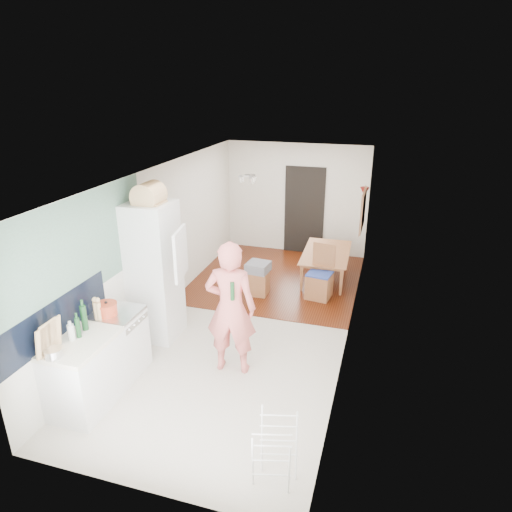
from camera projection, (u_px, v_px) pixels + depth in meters
The scene contains 32 objects.
room_shell at pixel (250, 252), 7.17m from camera, with size 3.20×7.00×2.50m, color silver, non-canonical shape.
floor at pixel (250, 322), 7.62m from camera, with size 3.20×7.00×0.01m, color beige.
wood_floor_overlay at pixel (277, 278), 9.27m from camera, with size 3.20×3.30×0.01m, color #54220D.
sage_wall_panel at pixel (77, 249), 5.59m from camera, with size 0.02×3.00×1.30m, color gray.
tile_splashback at pixel (56, 320), 5.35m from camera, with size 0.02×1.90×0.50m, color black.
doorway_recess at pixel (304, 211), 10.31m from camera, with size 0.90×0.04×2.00m, color black.
base_cabinet at pixel (85, 376), 5.54m from camera, with size 0.60×0.90×0.86m, color silver.
worktop at pixel (80, 343), 5.37m from camera, with size 0.62×0.92×0.06m, color silver.
range_cooker at pixel (120, 343), 6.21m from camera, with size 0.60×0.60×0.88m, color silver.
cooker_top at pixel (116, 313), 6.04m from camera, with size 0.60×0.60×0.04m, color silver.
fridge_housing at pixel (154, 272), 6.88m from camera, with size 0.66×0.66×2.15m, color silver.
fridge_door at pixel (180, 254), 6.27m from camera, with size 0.56×0.04×0.70m, color silver.
fridge_interior at pixel (171, 244), 6.62m from camera, with size 0.02×0.52×0.66m, color white.
pinboard at pixel (363, 210), 8.33m from camera, with size 0.03×0.90×0.70m, color tan.
pinboard_frame at pixel (362, 210), 8.34m from camera, with size 0.01×0.94×0.74m, color brown.
wall_sconce at pixel (364, 191), 8.85m from camera, with size 0.18×0.18×0.16m, color maroon.
person at pixel (230, 297), 6.01m from camera, with size 0.81×0.53×2.23m, color #D66762.
dining_table at pixel (327, 267), 9.19m from camera, with size 1.38×0.77×0.48m, color brown.
dining_chair at pixel (320, 273), 8.28m from camera, with size 0.42×0.42×1.01m, color brown, non-canonical shape.
stool at pixel (258, 283), 8.51m from camera, with size 0.35×0.35×0.46m, color brown, non-canonical shape.
grey_drape at pixel (258, 267), 8.41m from camera, with size 0.39×0.39×0.18m, color slate.
drying_rack at pixel (275, 453), 4.47m from camera, with size 0.38×0.34×0.74m, color silver, non-canonical shape.
bread_bin at pixel (149, 196), 6.41m from camera, with size 0.41×0.39×0.22m, color tan, non-canonical shape.
red_casserole at pixel (107, 309), 5.93m from camera, with size 0.28×0.28×0.16m, color #C74124.
steel_pan at pixel (53, 353), 5.04m from camera, with size 0.20×0.20×0.10m, color silver.
held_bottle at pixel (232, 291), 5.82m from camera, with size 0.05×0.05×0.25m, color #17411E.
bottle_a at pixel (84, 318), 5.55m from camera, with size 0.08×0.08×0.32m, color #17411E.
bottle_b at pixel (78, 328), 5.39m from camera, with size 0.06×0.06×0.26m, color #17411E.
bottle_c at pixel (71, 332), 5.35m from camera, with size 0.08×0.08×0.20m, color silver.
pepper_mill_front at pixel (96, 310), 5.83m from camera, with size 0.06×0.06×0.23m, color tan.
pepper_mill_back at pixel (99, 311), 5.82m from camera, with size 0.06×0.06×0.23m, color tan.
chopping_boards at pixel (48, 338), 5.04m from camera, with size 0.04×0.30×0.41m, color tan, non-canonical shape.
Camera 1 is at (2.02, -6.39, 3.81)m, focal length 32.00 mm.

